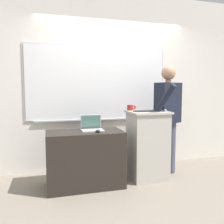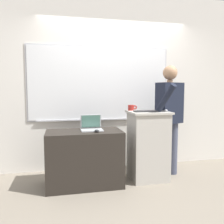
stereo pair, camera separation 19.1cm
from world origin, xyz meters
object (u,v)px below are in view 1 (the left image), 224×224
object	(u,v)px
wireless_keyboard	(149,111)
computer_mouse_by_keyboard	(164,110)
person_presenter	(168,112)
coffee_mug	(130,108)
computer_mouse_by_laptop	(98,131)
laptop	(92,126)
lectern_podium	(147,145)
side_desk	(85,159)

from	to	relation	value
wireless_keyboard	computer_mouse_by_keyboard	size ratio (longest dim) A/B	4.46
person_presenter	coffee_mug	xyz separation A→B (m)	(-0.57, 0.13, 0.08)
wireless_keyboard	coffee_mug	bearing A→B (deg)	126.28
wireless_keyboard	computer_mouse_by_laptop	distance (m)	0.83
computer_mouse_by_keyboard	person_presenter	bearing A→B (deg)	45.49
laptop	computer_mouse_by_keyboard	distance (m)	1.11
person_presenter	computer_mouse_by_laptop	world-z (taller)	person_presenter
lectern_podium	computer_mouse_by_laptop	world-z (taller)	lectern_podium
side_desk	lectern_podium	bearing A→B (deg)	2.91
computer_mouse_by_laptop	computer_mouse_by_keyboard	distance (m)	1.07
person_presenter	wireless_keyboard	xyz separation A→B (m)	(-0.38, -0.13, 0.04)
wireless_keyboard	computer_mouse_by_laptop	world-z (taller)	wireless_keyboard
side_desk	coffee_mug	size ratio (longest dim) A/B	7.36
computer_mouse_by_laptop	side_desk	bearing A→B (deg)	140.72
person_presenter	computer_mouse_by_keyboard	world-z (taller)	person_presenter
side_desk	laptop	xyz separation A→B (m)	(0.11, 0.06, 0.45)
lectern_podium	computer_mouse_by_keyboard	size ratio (longest dim) A/B	10.22
lectern_podium	person_presenter	distance (m)	0.60
person_presenter	computer_mouse_by_laptop	size ratio (longest dim) A/B	17.07
laptop	wireless_keyboard	world-z (taller)	wireless_keyboard
person_presenter	laptop	bearing A→B (deg)	162.78
wireless_keyboard	computer_mouse_by_keyboard	distance (m)	0.25
person_presenter	wireless_keyboard	bearing A→B (deg)	179.07
lectern_podium	computer_mouse_by_keyboard	bearing A→B (deg)	-16.22
side_desk	person_presenter	bearing A→B (deg)	4.84
wireless_keyboard	side_desk	bearing A→B (deg)	178.89
wireless_keyboard	computer_mouse_by_laptop	size ratio (longest dim) A/B	4.46
side_desk	coffee_mug	bearing A→B (deg)	17.87
lectern_podium	computer_mouse_by_laptop	xyz separation A→B (m)	(-0.80, -0.18, 0.28)
laptop	wireless_keyboard	distance (m)	0.86
side_desk	wireless_keyboard	world-z (taller)	wireless_keyboard
person_presenter	wireless_keyboard	world-z (taller)	person_presenter
side_desk	laptop	size ratio (longest dim) A/B	3.46
wireless_keyboard	coffee_mug	size ratio (longest dim) A/B	3.15
computer_mouse_by_keyboard	laptop	bearing A→B (deg)	175.98
computer_mouse_by_laptop	computer_mouse_by_keyboard	size ratio (longest dim) A/B	1.00
computer_mouse_by_laptop	lectern_podium	bearing A→B (deg)	12.66
wireless_keyboard	computer_mouse_by_laptop	xyz separation A→B (m)	(-0.78, -0.11, -0.24)
lectern_podium	coffee_mug	size ratio (longest dim) A/B	7.22
computer_mouse_by_keyboard	coffee_mug	distance (m)	0.51
side_desk	computer_mouse_by_laptop	xyz separation A→B (m)	(0.16, -0.13, 0.40)
lectern_podium	computer_mouse_by_laptop	size ratio (longest dim) A/B	10.22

